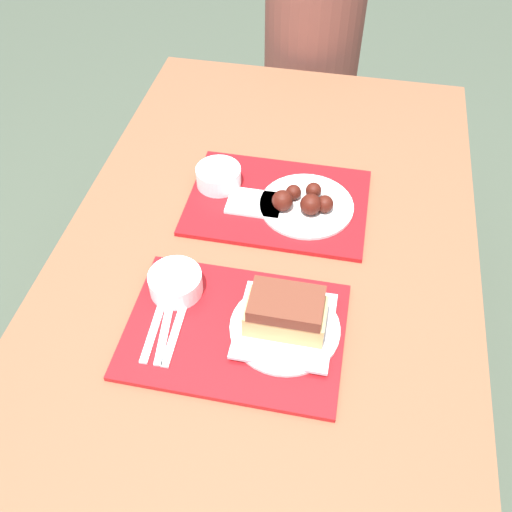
{
  "coord_description": "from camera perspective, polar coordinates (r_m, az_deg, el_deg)",
  "views": [
    {
      "loc": [
        0.15,
        -0.78,
        1.69
      ],
      "look_at": [
        -0.01,
        0.03,
        0.78
      ],
      "focal_mm": 40.0,
      "sensor_mm": 36.0,
      "label": 1
    }
  ],
  "objects": [
    {
      "name": "picnic_bench_far",
      "position": [
        2.31,
        5.61,
        12.59
      ],
      "size": [
        0.91,
        0.28,
        0.43
      ],
      "color": "brown",
      "rests_on": "ground_plane"
    },
    {
      "name": "picnic_table",
      "position": [
        1.31,
        0.22,
        -4.7
      ],
      "size": [
        0.95,
        1.77,
        0.74
      ],
      "color": "brown",
      "rests_on": "ground_plane"
    },
    {
      "name": "bowl_coleslaw_near",
      "position": [
        1.2,
        -8.06,
        -2.57
      ],
      "size": [
        0.11,
        0.11,
        0.05
      ],
      "color": "white",
      "rests_on": "tray_near"
    },
    {
      "name": "plastic_spoon_near",
      "position": [
        1.17,
        -10.09,
        -6.99
      ],
      "size": [
        0.02,
        0.17,
        0.0
      ],
      "color": "white",
      "rests_on": "tray_near"
    },
    {
      "name": "plastic_knife_near",
      "position": [
        1.16,
        -8.02,
        -7.38
      ],
      "size": [
        0.02,
        0.17,
        0.0
      ],
      "color": "white",
      "rests_on": "tray_near"
    },
    {
      "name": "bowl_coleslaw_far",
      "position": [
        1.44,
        -3.77,
        8.05
      ],
      "size": [
        0.11,
        0.11,
        0.05
      ],
      "color": "white",
      "rests_on": "tray_far"
    },
    {
      "name": "wings_plate_far",
      "position": [
        1.38,
        4.9,
        5.35
      ],
      "size": [
        0.23,
        0.23,
        0.06
      ],
      "color": "white",
      "rests_on": "tray_far"
    },
    {
      "name": "person_seated_across",
      "position": [
        2.13,
        5.71,
        20.67
      ],
      "size": [
        0.34,
        0.34,
        0.71
      ],
      "color": "brown",
      "rests_on": "picnic_bench_far"
    },
    {
      "name": "napkin_far",
      "position": [
        1.39,
        -0.15,
        5.32
      ],
      "size": [
        0.13,
        0.09,
        0.01
      ],
      "color": "white",
      "rests_on": "tray_far"
    },
    {
      "name": "tray_far",
      "position": [
        1.41,
        2.03,
        5.43
      ],
      "size": [
        0.44,
        0.31,
        0.01
      ],
      "color": "#B21419",
      "rests_on": "picnic_table"
    },
    {
      "name": "plastic_fork_near",
      "position": [
        1.16,
        -9.06,
        -7.19
      ],
      "size": [
        0.04,
        0.17,
        0.0
      ],
      "color": "white",
      "rests_on": "tray_near"
    },
    {
      "name": "brisket_sandwich_plate",
      "position": [
        1.12,
        2.97,
        -6.19
      ],
      "size": [
        0.22,
        0.22,
        0.1
      ],
      "color": "white",
      "rests_on": "tray_near"
    },
    {
      "name": "tray_near",
      "position": [
        1.16,
        -2.1,
        -7.44
      ],
      "size": [
        0.44,
        0.31,
        0.01
      ],
      "color": "#B21419",
      "rests_on": "picnic_table"
    },
    {
      "name": "ground_plane",
      "position": [
        1.87,
        0.16,
        -17.01
      ],
      "size": [
        12.0,
        12.0,
        0.0
      ],
      "primitive_type": "plane",
      "color": "#424C3D"
    }
  ]
}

